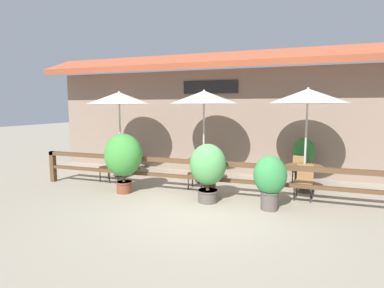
{
  "coord_description": "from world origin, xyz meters",
  "views": [
    {
      "loc": [
        1.91,
        -6.23,
        2.32
      ],
      "look_at": [
        -0.71,
        1.52,
        1.3
      ],
      "focal_mm": 28.0,
      "sensor_mm": 36.0,
      "label": 1
    }
  ],
  "objects_px": {
    "dining_table_near": "(121,159)",
    "potted_plant_tall_tropical": "(304,156)",
    "patio_umbrella_far": "(308,96)",
    "potted_plant_corner_fern": "(208,168)",
    "chair_near_wallside": "(131,157)",
    "patio_umbrella_middle": "(204,97)",
    "chair_middle_streetside": "(197,171)",
    "chair_far_streetside": "(304,180)",
    "potted_plant_entrance_palm": "(270,179)",
    "potted_plant_small_flowering": "(123,157)",
    "patio_umbrella_near": "(119,98)",
    "dining_table_far": "(304,171)",
    "chair_middle_wallside": "(208,162)",
    "dining_table_middle": "(204,164)",
    "chair_near_streetside": "(110,165)",
    "chair_far_wallside": "(300,168)"
  },
  "relations": [
    {
      "from": "dining_table_far",
      "to": "potted_plant_small_flowering",
      "type": "bearing_deg",
      "value": -159.25
    },
    {
      "from": "dining_table_near",
      "to": "potted_plant_tall_tropical",
      "type": "distance_m",
      "value": 5.94
    },
    {
      "from": "potted_plant_entrance_palm",
      "to": "dining_table_middle",
      "type": "bearing_deg",
      "value": 137.27
    },
    {
      "from": "chair_near_wallside",
      "to": "patio_umbrella_middle",
      "type": "relative_size",
      "value": 0.31
    },
    {
      "from": "potted_plant_corner_fern",
      "to": "potted_plant_small_flowering",
      "type": "xyz_separation_m",
      "value": [
        -2.36,
        0.03,
        0.14
      ]
    },
    {
      "from": "chair_far_wallside",
      "to": "potted_plant_corner_fern",
      "type": "bearing_deg",
      "value": 61.6
    },
    {
      "from": "dining_table_near",
      "to": "potted_plant_entrance_palm",
      "type": "relative_size",
      "value": 0.8
    },
    {
      "from": "dining_table_near",
      "to": "potted_plant_tall_tropical",
      "type": "relative_size",
      "value": 0.73
    },
    {
      "from": "patio_umbrella_middle",
      "to": "potted_plant_small_flowering",
      "type": "height_order",
      "value": "patio_umbrella_middle"
    },
    {
      "from": "potted_plant_corner_fern",
      "to": "dining_table_near",
      "type": "bearing_deg",
      "value": 153.0
    },
    {
      "from": "patio_umbrella_middle",
      "to": "potted_plant_tall_tropical",
      "type": "height_order",
      "value": "patio_umbrella_middle"
    },
    {
      "from": "chair_middle_streetside",
      "to": "patio_umbrella_far",
      "type": "xyz_separation_m",
      "value": [
        2.89,
        0.63,
        2.1
      ]
    },
    {
      "from": "chair_far_streetside",
      "to": "potted_plant_small_flowering",
      "type": "bearing_deg",
      "value": -159.13
    },
    {
      "from": "dining_table_middle",
      "to": "chair_far_streetside",
      "type": "xyz_separation_m",
      "value": [
        2.91,
        -0.89,
        -0.07
      ]
    },
    {
      "from": "chair_middle_wallside",
      "to": "potted_plant_entrance_palm",
      "type": "height_order",
      "value": "potted_plant_entrance_palm"
    },
    {
      "from": "patio_umbrella_middle",
      "to": "potted_plant_entrance_palm",
      "type": "distance_m",
      "value": 3.47
    },
    {
      "from": "patio_umbrella_middle",
      "to": "chair_middle_wallside",
      "type": "height_order",
      "value": "patio_umbrella_middle"
    },
    {
      "from": "patio_umbrella_middle",
      "to": "chair_middle_wallside",
      "type": "distance_m",
      "value": 2.23
    },
    {
      "from": "dining_table_middle",
      "to": "potted_plant_entrance_palm",
      "type": "relative_size",
      "value": 0.8
    },
    {
      "from": "patio_umbrella_middle",
      "to": "patio_umbrella_far",
      "type": "relative_size",
      "value": 1.0
    },
    {
      "from": "chair_near_streetside",
      "to": "chair_far_wallside",
      "type": "xyz_separation_m",
      "value": [
        5.66,
        1.49,
        0.0
      ]
    },
    {
      "from": "dining_table_near",
      "to": "dining_table_far",
      "type": "distance_m",
      "value": 5.83
    },
    {
      "from": "dining_table_middle",
      "to": "potted_plant_corner_fern",
      "type": "distance_m",
      "value": 2.04
    },
    {
      "from": "potted_plant_tall_tropical",
      "to": "potted_plant_corner_fern",
      "type": "bearing_deg",
      "value": -127.79
    },
    {
      "from": "potted_plant_corner_fern",
      "to": "patio_umbrella_far",
      "type": "bearing_deg",
      "value": 38.3
    },
    {
      "from": "patio_umbrella_middle",
      "to": "chair_middle_streetside",
      "type": "bearing_deg",
      "value": -87.17
    },
    {
      "from": "chair_middle_wallside",
      "to": "chair_near_wallside",
      "type": "bearing_deg",
      "value": 6.35
    },
    {
      "from": "dining_table_near",
      "to": "chair_middle_streetside",
      "type": "height_order",
      "value": "chair_middle_streetside"
    },
    {
      "from": "patio_umbrella_near",
      "to": "chair_middle_wallside",
      "type": "xyz_separation_m",
      "value": [
        2.83,
        0.84,
        -2.1
      ]
    },
    {
      "from": "dining_table_near",
      "to": "potted_plant_corner_fern",
      "type": "relative_size",
      "value": 0.69
    },
    {
      "from": "patio_umbrella_middle",
      "to": "potted_plant_tall_tropical",
      "type": "relative_size",
      "value": 2.09
    },
    {
      "from": "chair_near_wallside",
      "to": "potted_plant_corner_fern",
      "type": "bearing_deg",
      "value": 137.32
    },
    {
      "from": "chair_middle_streetside",
      "to": "chair_far_streetside",
      "type": "relative_size",
      "value": 1.0
    },
    {
      "from": "dining_table_near",
      "to": "dining_table_middle",
      "type": "distance_m",
      "value": 2.9
    },
    {
      "from": "chair_near_wallside",
      "to": "potted_plant_entrance_palm",
      "type": "relative_size",
      "value": 0.71
    },
    {
      "from": "chair_near_wallside",
      "to": "potted_plant_small_flowering",
      "type": "bearing_deg",
      "value": 108.97
    },
    {
      "from": "patio_umbrella_middle",
      "to": "patio_umbrella_far",
      "type": "height_order",
      "value": "same"
    },
    {
      "from": "potted_plant_tall_tropical",
      "to": "patio_umbrella_middle",
      "type": "bearing_deg",
      "value": -160.95
    },
    {
      "from": "dining_table_near",
      "to": "patio_umbrella_far",
      "type": "relative_size",
      "value": 0.35
    },
    {
      "from": "patio_umbrella_near",
      "to": "dining_table_far",
      "type": "height_order",
      "value": "patio_umbrella_near"
    },
    {
      "from": "chair_near_wallside",
      "to": "chair_far_wallside",
      "type": "xyz_separation_m",
      "value": [
        5.79,
        -0.02,
        0.0
      ]
    },
    {
      "from": "chair_near_streetside",
      "to": "patio_umbrella_middle",
      "type": "bearing_deg",
      "value": 24.1
    },
    {
      "from": "patio_umbrella_far",
      "to": "potted_plant_corner_fern",
      "type": "height_order",
      "value": "patio_umbrella_far"
    },
    {
      "from": "dining_table_middle",
      "to": "chair_far_streetside",
      "type": "distance_m",
      "value": 3.04
    },
    {
      "from": "patio_umbrella_near",
      "to": "potted_plant_entrance_palm",
      "type": "relative_size",
      "value": 2.3
    },
    {
      "from": "chair_near_streetside",
      "to": "potted_plant_small_flowering",
      "type": "xyz_separation_m",
      "value": [
        1.13,
        -1.03,
        0.5
      ]
    },
    {
      "from": "potted_plant_corner_fern",
      "to": "potted_plant_tall_tropical",
      "type": "bearing_deg",
      "value": 52.21
    },
    {
      "from": "dining_table_near",
      "to": "patio_umbrella_near",
      "type": "bearing_deg",
      "value": 180.0
    },
    {
      "from": "patio_umbrella_middle",
      "to": "patio_umbrella_far",
      "type": "distance_m",
      "value": 2.93
    },
    {
      "from": "chair_near_streetside",
      "to": "potted_plant_small_flowering",
      "type": "height_order",
      "value": "potted_plant_small_flowering"
    }
  ]
}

